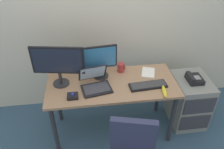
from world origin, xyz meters
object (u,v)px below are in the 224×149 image
file_cabinet (188,101)px  desk_phone (194,79)px  paper_notepad (148,72)px  coffee_mug (121,67)px  monitor_side (100,60)px  banana (164,91)px  laptop (95,83)px  trackball_mouse (73,96)px  monitor_main (58,63)px  keyboard (148,85)px

file_cabinet → desk_phone: (-0.01, -0.02, 0.36)m
desk_phone → paper_notepad: bearing=169.3°
file_cabinet → coffee_mug: (-0.86, 0.16, 0.48)m
file_cabinet → monitor_side: (-1.11, 0.09, 0.65)m
monitor_side → coffee_mug: (0.25, 0.07, -0.17)m
file_cabinet → banana: 0.71m
file_cabinet → monitor_side: size_ratio=1.66×
laptop → coffee_mug: (0.33, 0.26, 0.00)m
monitor_side → file_cabinet: bearing=-4.8°
laptop → trackball_mouse: laptop is taller
monitor_side → desk_phone: bearing=-5.7°
trackball_mouse → laptop: bearing=32.2°
desk_phone → coffee_mug: coffee_mug is taller
coffee_mug → paper_notepad: bearing=-13.6°
coffee_mug → trackball_mouse: bearing=-144.2°
monitor_main → laptop: size_ratio=1.51×
paper_notepad → banana: 0.39m
file_cabinet → trackball_mouse: bearing=-170.3°
laptop → desk_phone: bearing=3.7°
laptop → banana: size_ratio=1.92×
desk_phone → keyboard: size_ratio=0.48×
desk_phone → banana: banana is taller
coffee_mug → banana: coffee_mug is taller
file_cabinet → trackball_mouse: 1.52m
keyboard → laptop: bearing=173.2°
trackball_mouse → coffee_mug: (0.57, 0.41, 0.03)m
paper_notepad → banana: size_ratio=1.09×
file_cabinet → laptop: laptop is taller
desk_phone → monitor_side: monitor_side is taller
keyboard → coffee_mug: bearing=127.2°
keyboard → laptop: (-0.57, 0.07, 0.04)m
laptop → paper_notepad: bearing=15.7°
keyboard → laptop: 0.58m
monitor_side → coffee_mug: bearing=15.6°
laptop → coffee_mug: size_ratio=3.37×
trackball_mouse → coffee_mug: size_ratio=1.02×
desk_phone → coffee_mug: size_ratio=1.85×
laptop → paper_notepad: laptop is taller
monitor_side → keyboard: size_ratio=0.94×
keyboard → laptop: size_ratio=1.15×
file_cabinet → desk_phone: bearing=-116.8°
monitor_side → keyboard: monitor_side is taller
monitor_main → coffee_mug: monitor_main is taller
keyboard → paper_notepad: 0.26m
monitor_side → trackball_mouse: size_ratio=3.57×
laptop → banana: 0.74m
coffee_mug → laptop: bearing=-141.8°
file_cabinet → laptop: bearing=-175.5°
coffee_mug → monitor_main: bearing=-167.5°
monitor_main → desk_phone: bearing=-0.9°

